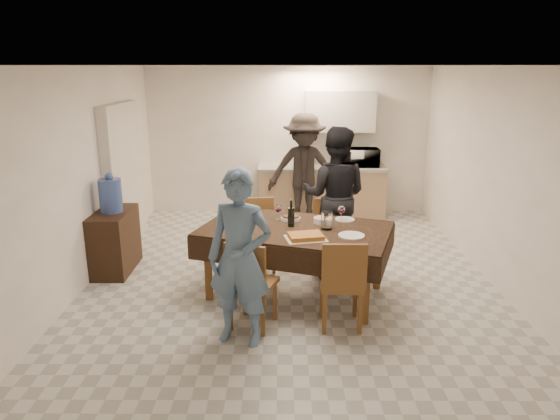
{
  "coord_description": "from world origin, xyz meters",
  "views": [
    {
      "loc": [
        -0.1,
        -5.94,
        2.59
      ],
      "look_at": [
        -0.12,
        -0.3,
        0.97
      ],
      "focal_mm": 32.0,
      "sensor_mm": 36.0,
      "label": 1
    }
  ],
  "objects_px": {
    "console": "(115,241)",
    "water_jug": "(111,196)",
    "wine_bottle": "(291,213)",
    "person_kitchen": "(304,170)",
    "microwave": "(362,157)",
    "person_near": "(240,258)",
    "water_pitcher": "(327,221)",
    "savoury_tart": "(306,236)",
    "dining_table": "(295,231)",
    "person_far": "(335,196)"
  },
  "relations": [
    {
      "from": "person_near",
      "to": "person_kitchen",
      "type": "distance_m",
      "value": 3.88
    },
    {
      "from": "dining_table",
      "to": "console",
      "type": "bearing_deg",
      "value": -178.53
    },
    {
      "from": "person_near",
      "to": "person_far",
      "type": "height_order",
      "value": "person_far"
    },
    {
      "from": "dining_table",
      "to": "person_kitchen",
      "type": "height_order",
      "value": "person_kitchen"
    },
    {
      "from": "savoury_tart",
      "to": "person_far",
      "type": "bearing_deg",
      "value": 72.53
    },
    {
      "from": "water_jug",
      "to": "person_kitchen",
      "type": "xyz_separation_m",
      "value": [
        2.55,
        2.04,
        -0.08
      ]
    },
    {
      "from": "savoury_tart",
      "to": "microwave",
      "type": "height_order",
      "value": "microwave"
    },
    {
      "from": "water_jug",
      "to": "person_near",
      "type": "height_order",
      "value": "person_near"
    },
    {
      "from": "console",
      "to": "water_jug",
      "type": "xyz_separation_m",
      "value": [
        0.0,
        0.0,
        0.61
      ]
    },
    {
      "from": "microwave",
      "to": "water_jug",
      "type": "bearing_deg",
      "value": 34.86
    },
    {
      "from": "microwave",
      "to": "water_pitcher",
      "type": "bearing_deg",
      "value": 74.58
    },
    {
      "from": "console",
      "to": "person_kitchen",
      "type": "bearing_deg",
      "value": 38.75
    },
    {
      "from": "wine_bottle",
      "to": "person_near",
      "type": "distance_m",
      "value": 1.21
    },
    {
      "from": "person_near",
      "to": "person_far",
      "type": "bearing_deg",
      "value": 77.67
    },
    {
      "from": "microwave",
      "to": "person_far",
      "type": "distance_m",
      "value": 2.26
    },
    {
      "from": "savoury_tart",
      "to": "person_near",
      "type": "bearing_deg",
      "value": -134.13
    },
    {
      "from": "microwave",
      "to": "person_near",
      "type": "bearing_deg",
      "value": 67.09
    },
    {
      "from": "dining_table",
      "to": "person_far",
      "type": "xyz_separation_m",
      "value": [
        0.55,
        1.05,
        0.14
      ]
    },
    {
      "from": "console",
      "to": "water_jug",
      "type": "relative_size",
      "value": 2.03
    },
    {
      "from": "savoury_tart",
      "to": "person_kitchen",
      "type": "bearing_deg",
      "value": 87.95
    },
    {
      "from": "microwave",
      "to": "person_near",
      "type": "relative_size",
      "value": 0.33
    },
    {
      "from": "wine_bottle",
      "to": "savoury_tart",
      "type": "bearing_deg",
      "value": -70.77
    },
    {
      "from": "console",
      "to": "wine_bottle",
      "type": "distance_m",
      "value": 2.45
    },
    {
      "from": "water_pitcher",
      "to": "microwave",
      "type": "distance_m",
      "value": 3.37
    },
    {
      "from": "person_near",
      "to": "water_pitcher",
      "type": "bearing_deg",
      "value": 63.33
    },
    {
      "from": "water_jug",
      "to": "person_kitchen",
      "type": "bearing_deg",
      "value": 38.75
    },
    {
      "from": "dining_table",
      "to": "console",
      "type": "distance_m",
      "value": 2.47
    },
    {
      "from": "wine_bottle",
      "to": "microwave",
      "type": "relative_size",
      "value": 0.55
    },
    {
      "from": "dining_table",
      "to": "water_pitcher",
      "type": "height_order",
      "value": "water_pitcher"
    },
    {
      "from": "water_pitcher",
      "to": "person_far",
      "type": "xyz_separation_m",
      "value": [
        0.2,
        1.1,
        0.01
      ]
    },
    {
      "from": "dining_table",
      "to": "wine_bottle",
      "type": "bearing_deg",
      "value": 153.24
    },
    {
      "from": "console",
      "to": "person_far",
      "type": "xyz_separation_m",
      "value": [
        2.89,
        0.35,
        0.53
      ]
    },
    {
      "from": "wine_bottle",
      "to": "savoury_tart",
      "type": "height_order",
      "value": "wine_bottle"
    },
    {
      "from": "water_jug",
      "to": "person_kitchen",
      "type": "height_order",
      "value": "person_kitchen"
    },
    {
      "from": "person_kitchen",
      "to": "wine_bottle",
      "type": "bearing_deg",
      "value": -95.54
    },
    {
      "from": "dining_table",
      "to": "savoury_tart",
      "type": "distance_m",
      "value": 0.4
    },
    {
      "from": "console",
      "to": "water_pitcher",
      "type": "relative_size",
      "value": 4.31
    },
    {
      "from": "water_jug",
      "to": "savoury_tart",
      "type": "distance_m",
      "value": 2.67
    },
    {
      "from": "console",
      "to": "savoury_tart",
      "type": "xyz_separation_m",
      "value": [
        2.44,
        -1.08,
        0.45
      ]
    },
    {
      "from": "console",
      "to": "person_near",
      "type": "height_order",
      "value": "person_near"
    },
    {
      "from": "water_pitcher",
      "to": "savoury_tart",
      "type": "bearing_deg",
      "value": -127.15
    },
    {
      "from": "savoury_tart",
      "to": "microwave",
      "type": "xyz_separation_m",
      "value": [
        1.15,
        3.58,
        0.22
      ]
    },
    {
      "from": "water_pitcher",
      "to": "savoury_tart",
      "type": "xyz_separation_m",
      "value": [
        -0.25,
        -0.33,
        -0.07
      ]
    },
    {
      "from": "water_jug",
      "to": "water_pitcher",
      "type": "distance_m",
      "value": 2.79
    },
    {
      "from": "dining_table",
      "to": "person_far",
      "type": "distance_m",
      "value": 1.19
    },
    {
      "from": "console",
      "to": "wine_bottle",
      "type": "relative_size",
      "value": 2.77
    },
    {
      "from": "dining_table",
      "to": "microwave",
      "type": "bearing_deg",
      "value": 86.96
    },
    {
      "from": "water_jug",
      "to": "person_far",
      "type": "distance_m",
      "value": 2.91
    },
    {
      "from": "water_jug",
      "to": "wine_bottle",
      "type": "relative_size",
      "value": 1.37
    },
    {
      "from": "person_near",
      "to": "person_far",
      "type": "xyz_separation_m",
      "value": [
        1.1,
        2.1,
        0.07
      ]
    }
  ]
}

